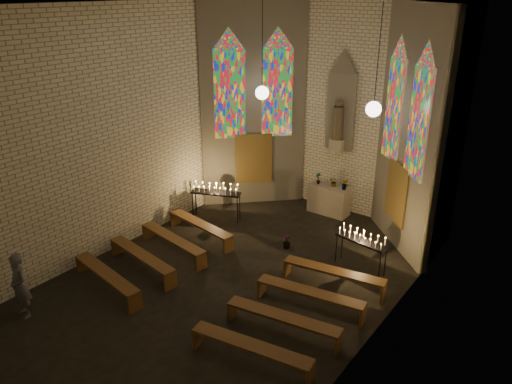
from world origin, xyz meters
TOP-DOWN VIEW (x-y plane):
  - floor at (0.00, 0.00)m, footprint 12.00×12.00m
  - room at (-0.00, 3.37)m, footprint 8.22×12.43m
  - altar at (0.00, 5.45)m, footprint 1.40×0.60m
  - flower_vase_left at (-0.44, 5.41)m, footprint 0.26×0.22m
  - flower_vase_center at (0.12, 5.53)m, footprint 0.34×0.31m
  - flower_vase_right at (0.55, 5.48)m, footprint 0.26×0.23m
  - aisle_flower_pot at (0.20, 2.47)m, footprint 0.29×0.29m
  - votive_stand_left at (-2.83, 2.76)m, footprint 1.69×1.01m
  - votive_stand_right at (2.50, 2.68)m, footprint 1.55×0.57m
  - pew_left_0 at (-2.34, 1.43)m, footprint 2.74×0.80m
  - pew_right_0 at (2.34, 1.43)m, footprint 2.74×0.80m
  - pew_left_1 at (-2.34, 0.23)m, footprint 2.74×0.80m
  - pew_right_1 at (2.34, 0.23)m, footprint 2.74×0.80m
  - pew_left_2 at (-2.34, -0.97)m, footprint 2.74×0.80m
  - pew_right_2 at (2.34, -0.97)m, footprint 2.74×0.80m
  - pew_left_3 at (-2.34, -2.17)m, footprint 2.74×0.80m
  - pew_right_3 at (2.34, -2.17)m, footprint 2.74×0.80m
  - visitor at (-3.07, -4.06)m, footprint 0.65×0.47m

SIDE VIEW (x-z plane):
  - floor at x=0.00m, z-range 0.00..0.00m
  - aisle_flower_pot at x=0.20m, z-range 0.00..0.43m
  - pew_left_0 at x=-2.34m, z-range 0.16..0.68m
  - pew_right_0 at x=2.34m, z-range 0.16..0.68m
  - pew_left_1 at x=-2.34m, z-range 0.16..0.68m
  - pew_right_1 at x=2.34m, z-range 0.16..0.68m
  - pew_left_2 at x=-2.34m, z-range 0.16..0.68m
  - pew_right_2 at x=2.34m, z-range 0.16..0.68m
  - pew_left_3 at x=-2.34m, z-range 0.16..0.68m
  - pew_right_3 at x=2.34m, z-range 0.16..0.68m
  - altar at x=0.00m, z-range 0.00..1.00m
  - visitor at x=-3.07m, z-range 0.00..1.66m
  - votive_stand_right at x=2.50m, z-range 0.40..1.51m
  - votive_stand_left at x=-2.83m, z-range 0.44..1.67m
  - flower_vase_center at x=0.12m, z-range 1.00..1.33m
  - flower_vase_right at x=0.55m, z-range 1.00..1.40m
  - flower_vase_left at x=-0.44m, z-range 1.00..1.41m
  - room at x=0.00m, z-range 0.21..7.22m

